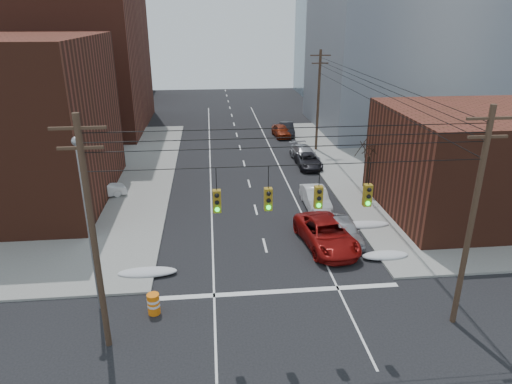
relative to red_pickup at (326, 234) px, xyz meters
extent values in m
plane|color=black|center=(-4.05, -11.53, -0.88)|extent=(160.00, 160.00, 0.00)
cube|color=gray|center=(22.95, 15.47, -0.80)|extent=(40.00, 40.00, 0.15)
cube|color=maroon|center=(-28.05, 36.47, 14.12)|extent=(24.00, 20.00, 30.00)
cube|color=#522518|center=(-30.05, 62.47, 5.12)|extent=(22.00, 18.00, 12.00)
cube|color=gray|center=(17.95, 32.47, 11.62)|extent=(22.00, 20.00, 25.00)
cube|color=gray|center=(19.95, 58.47, 10.12)|extent=(20.00, 18.00, 22.00)
cube|color=#522518|center=(13.95, 4.47, 3.12)|extent=(16.00, 12.00, 8.00)
cylinder|color=#473323|center=(-12.55, -8.53, 4.62)|extent=(0.28, 0.28, 11.00)
cube|color=#473323|center=(-12.55, -8.53, 9.52)|extent=(2.20, 0.12, 0.12)
cube|color=#473323|center=(-12.55, -8.53, 8.72)|extent=(1.80, 0.12, 0.12)
cylinder|color=#473323|center=(4.45, -8.53, 4.62)|extent=(0.28, 0.28, 11.00)
cube|color=#473323|center=(4.45, -8.53, 9.52)|extent=(2.20, 0.12, 0.12)
cube|color=#473323|center=(4.45, -8.53, 8.72)|extent=(1.80, 0.12, 0.12)
cylinder|color=#473323|center=(4.45, 22.47, 4.62)|extent=(0.28, 0.28, 11.00)
cube|color=#473323|center=(4.45, 22.47, 9.52)|extent=(2.20, 0.12, 0.12)
cube|color=#473323|center=(4.45, 22.47, 8.72)|extent=(1.80, 0.12, 0.12)
cylinder|color=black|center=(-4.05, -8.53, 7.72)|extent=(17.00, 0.04, 0.04)
cylinder|color=black|center=(-7.25, -8.53, 7.22)|extent=(0.03, 0.03, 1.00)
cube|color=olive|center=(-7.25, -8.53, 6.22)|extent=(0.35, 0.30, 1.00)
sphere|color=black|center=(-7.25, -8.70, 6.54)|extent=(0.20, 0.20, 0.20)
sphere|color=black|center=(-7.25, -8.70, 6.22)|extent=(0.20, 0.20, 0.20)
sphere|color=#0CE526|center=(-7.25, -8.70, 5.90)|extent=(0.20, 0.20, 0.20)
cylinder|color=black|center=(-5.05, -8.53, 7.22)|extent=(0.03, 0.03, 1.00)
cube|color=olive|center=(-5.05, -8.53, 6.22)|extent=(0.35, 0.30, 1.00)
sphere|color=black|center=(-5.05, -8.70, 6.54)|extent=(0.20, 0.20, 0.20)
sphere|color=black|center=(-5.05, -8.70, 6.22)|extent=(0.20, 0.20, 0.20)
sphere|color=#0CE526|center=(-5.05, -8.70, 5.90)|extent=(0.20, 0.20, 0.20)
cylinder|color=black|center=(-2.85, -8.53, 7.22)|extent=(0.03, 0.03, 1.00)
cube|color=olive|center=(-2.85, -8.53, 6.22)|extent=(0.35, 0.30, 1.00)
sphere|color=black|center=(-2.85, -8.70, 6.54)|extent=(0.20, 0.20, 0.20)
sphere|color=black|center=(-2.85, -8.70, 6.22)|extent=(0.20, 0.20, 0.20)
sphere|color=#0CE526|center=(-2.85, -8.70, 5.90)|extent=(0.20, 0.20, 0.20)
cylinder|color=black|center=(-0.65, -8.53, 7.22)|extent=(0.03, 0.03, 1.00)
cube|color=olive|center=(-0.65, -8.53, 6.22)|extent=(0.35, 0.30, 1.00)
sphere|color=black|center=(-0.65, -8.70, 6.54)|extent=(0.20, 0.20, 0.20)
sphere|color=black|center=(-0.65, -8.70, 6.22)|extent=(0.20, 0.20, 0.20)
sphere|color=#0CE526|center=(-0.65, -8.70, 5.90)|extent=(0.20, 0.20, 0.20)
cylinder|color=gray|center=(-13.55, -5.53, 3.62)|extent=(0.18, 0.18, 9.00)
sphere|color=gray|center=(-13.55, -5.53, 8.22)|extent=(0.44, 0.44, 0.44)
cylinder|color=black|center=(5.55, 8.47, 0.87)|extent=(0.20, 0.20, 3.50)
cylinder|color=black|center=(5.94, 8.59, 3.19)|extent=(0.27, 0.82, 1.19)
cylinder|color=black|center=(5.78, 9.05, 3.28)|extent=(1.17, 0.54, 1.38)
cylinder|color=black|center=(5.12, 9.21, 3.31)|extent=(1.44, 1.00, 1.48)
cylinder|color=black|center=(5.16, 8.53, 3.19)|extent=(0.17, 0.84, 1.19)
cylinder|color=black|center=(5.10, 8.06, 3.28)|extent=(0.82, 0.99, 1.40)
cylinder|color=black|center=(5.62, 7.62, 3.31)|extent=(1.74, 0.21, 1.43)
cylinder|color=black|center=(5.88, 8.25, 3.19)|extent=(0.48, 0.73, 1.20)
ellipsoid|color=silver|center=(-11.45, -2.53, -0.67)|extent=(3.50, 1.08, 0.42)
ellipsoid|color=silver|center=(3.35, -2.03, -0.67)|extent=(3.00, 1.08, 0.42)
ellipsoid|color=silver|center=(3.35, 2.47, -0.67)|extent=(4.00, 1.08, 0.42)
imported|color=maroon|center=(0.00, 0.00, 0.00)|extent=(3.71, 6.65, 1.76)
imported|color=#B6B7BB|center=(1.47, 0.67, -0.13)|extent=(1.84, 4.45, 1.51)
imported|color=silver|center=(0.75, 6.51, -0.09)|extent=(1.72, 4.83, 1.59)
imported|color=black|center=(2.35, 16.64, -0.21)|extent=(2.26, 4.84, 1.34)
imported|color=#ABAAAF|center=(2.35, 18.73, -0.11)|extent=(2.74, 5.51, 1.54)
imported|color=maroon|center=(1.46, 28.99, -0.12)|extent=(2.18, 4.60, 1.52)
imported|color=black|center=(2.35, 29.99, -0.12)|extent=(1.83, 4.67, 1.51)
imported|color=silver|center=(-16.60, 10.11, -0.09)|extent=(4.11, 2.56, 1.28)
imported|color=silver|center=(-18.59, 19.02, -0.08)|extent=(5.13, 3.90, 1.29)
imported|color=black|center=(-20.60, 12.12, -0.08)|extent=(4.67, 2.44, 1.29)
imported|color=#9E9DA2|center=(-20.82, 14.97, 0.04)|extent=(4.85, 2.86, 1.55)
cylinder|color=orange|center=(-10.66, -6.31, -0.31)|extent=(0.67, 0.67, 1.14)
cylinder|color=white|center=(-10.66, -6.31, -0.08)|extent=(0.68, 0.68, 0.14)
cylinder|color=white|center=(-10.66, -6.31, -0.36)|extent=(0.68, 0.68, 0.14)
camera|label=1|loc=(-7.43, -26.51, 13.68)|focal=32.00mm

